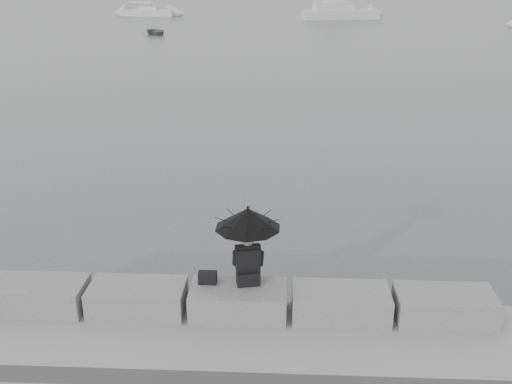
# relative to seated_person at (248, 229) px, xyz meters

# --- Properties ---
(ground) EXTENTS (360.00, 360.00, 0.00)m
(ground) POSITION_rel_seated_person_xyz_m (-0.15, 0.26, -1.99)
(ground) COLOR #4A4D50
(ground) RESTS_ON ground
(stone_block_far_left) EXTENTS (1.60, 0.80, 0.50)m
(stone_block_far_left) POSITION_rel_seated_person_xyz_m (-3.55, -0.19, -1.24)
(stone_block_far_left) COLOR slate
(stone_block_far_left) RESTS_ON promenade
(stone_block_left) EXTENTS (1.60, 0.80, 0.50)m
(stone_block_left) POSITION_rel_seated_person_xyz_m (-1.85, -0.19, -1.24)
(stone_block_left) COLOR slate
(stone_block_left) RESTS_ON promenade
(stone_block_centre) EXTENTS (1.60, 0.80, 0.50)m
(stone_block_centre) POSITION_rel_seated_person_xyz_m (-0.15, -0.19, -1.24)
(stone_block_centre) COLOR slate
(stone_block_centre) RESTS_ON promenade
(stone_block_right) EXTENTS (1.60, 0.80, 0.50)m
(stone_block_right) POSITION_rel_seated_person_xyz_m (1.55, -0.19, -1.24)
(stone_block_right) COLOR slate
(stone_block_right) RESTS_ON promenade
(stone_block_far_right) EXTENTS (1.60, 0.80, 0.50)m
(stone_block_far_right) POSITION_rel_seated_person_xyz_m (3.25, -0.19, -1.24)
(stone_block_far_right) COLOR slate
(stone_block_far_right) RESTS_ON promenade
(seated_person) EXTENTS (1.09, 1.09, 1.39)m
(seated_person) POSITION_rel_seated_person_xyz_m (0.00, 0.00, 0.00)
(seated_person) COLOR black
(seated_person) RESTS_ON stone_block_centre
(bag) EXTENTS (0.31, 0.17, 0.20)m
(bag) POSITION_rel_seated_person_xyz_m (-0.68, -0.05, -0.89)
(bag) COLOR black
(bag) RESTS_ON stone_block_centre
(sailboat_left) EXTENTS (7.38, 3.13, 12.90)m
(sailboat_left) POSITION_rel_seated_person_xyz_m (-18.00, 72.27, -1.45)
(sailboat_left) COLOR silver
(sailboat_left) RESTS_ON ground
(motor_cruiser) EXTENTS (10.04, 4.63, 4.50)m
(motor_cruiser) POSITION_rel_seated_person_xyz_m (7.68, 68.08, -1.09)
(motor_cruiser) COLOR silver
(motor_cruiser) RESTS_ON ground
(dinghy) EXTENTS (3.45, 3.01, 0.55)m
(dinghy) POSITION_rel_seated_person_xyz_m (-11.94, 48.52, -1.71)
(dinghy) COLOR slate
(dinghy) RESTS_ON ground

